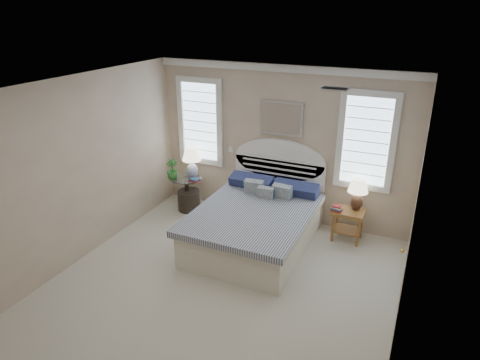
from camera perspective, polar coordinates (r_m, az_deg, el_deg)
name	(u,v)px	position (r m, az deg, el deg)	size (l,w,h in m)	color
floor	(215,293)	(5.92, -3.32, -14.86)	(4.50, 5.00, 0.01)	beige
ceiling	(210,91)	(4.79, -4.05, 11.78)	(4.50, 5.00, 0.01)	silver
wall_back	(281,145)	(7.36, 5.50, 4.68)	(4.50, 0.02, 2.70)	tan
wall_left	(72,174)	(6.51, -21.46, 0.75)	(0.02, 5.00, 2.70)	tan
wall_right	(409,242)	(4.70, 21.61, -7.63)	(0.02, 5.00, 2.70)	tan
crown_molding	(283,68)	(7.04, 5.78, 14.64)	(4.50, 0.08, 0.12)	silver
hvac_vent	(335,89)	(5.13, 12.56, 11.79)	(0.30, 0.20, 0.02)	#B2B2B2
switch_plate	(231,149)	(7.75, -1.25, 4.14)	(0.08, 0.01, 0.12)	silver
window_left	(201,121)	(7.88, -5.27, 7.79)	(0.90, 0.06, 1.60)	silver
window_right	(366,141)	(6.96, 16.49, 4.97)	(0.90, 0.06, 1.60)	silver
painting	(281,119)	(7.19, 5.53, 8.16)	(0.74, 0.04, 0.58)	silver
closet_door	(413,207)	(5.85, 22.09, -3.36)	(0.02, 1.80, 2.40)	silver
bed	(257,221)	(6.83, 2.29, -5.50)	(1.72, 2.28, 1.47)	silver
side_table_left	(187,190)	(7.98, -7.10, -1.34)	(0.56, 0.56, 0.63)	black
nightstand_right	(348,218)	(7.12, 14.21, -4.98)	(0.50, 0.40, 0.53)	olive
floor_pot	(189,200)	(8.04, -6.81, -2.70)	(0.42, 0.42, 0.38)	black
lamp_left	(192,159)	(7.81, -6.44, 2.78)	(0.43, 0.43, 0.56)	white
lamp_right	(358,191)	(7.00, 15.44, -1.40)	(0.35, 0.35, 0.52)	black
potted_plant	(172,169)	(7.80, -9.03, 1.40)	(0.21, 0.21, 0.38)	#296729
books_left	(195,180)	(7.71, -6.07, 0.01)	(0.20, 0.15, 0.05)	maroon
books_right	(337,208)	(6.97, 12.78, -3.72)	(0.18, 0.14, 0.09)	maroon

